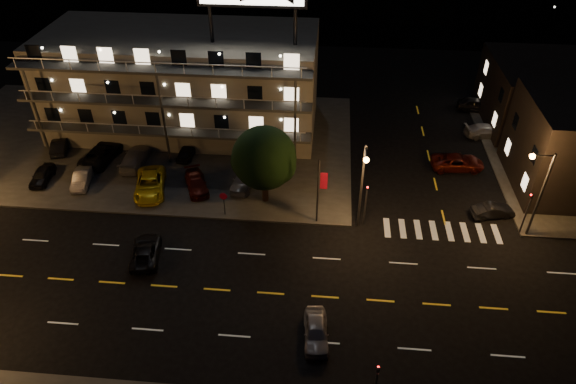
# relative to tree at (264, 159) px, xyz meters

# --- Properties ---
(ground) EXTENTS (140.00, 140.00, 0.00)m
(ground) POSITION_rel_tree_xyz_m (-0.21, -10.97, -4.49)
(ground) COLOR black
(ground) RESTS_ON ground
(curb_nw) EXTENTS (44.00, 24.00, 0.15)m
(curb_nw) POSITION_rel_tree_xyz_m (-14.21, 9.03, -4.41)
(curb_nw) COLOR #343532
(curb_nw) RESTS_ON ground
(curb_ne) EXTENTS (16.00, 24.00, 0.15)m
(curb_ne) POSITION_rel_tree_xyz_m (29.79, 9.03, -4.41)
(curb_ne) COLOR #343532
(curb_ne) RESTS_ON ground
(motel) EXTENTS (28.00, 13.80, 18.10)m
(motel) POSITION_rel_tree_xyz_m (-10.15, 12.92, 0.86)
(motel) COLOR gray
(motel) RESTS_ON ground
(side_bldg_back) EXTENTS (14.06, 12.00, 7.00)m
(side_bldg_back) POSITION_rel_tree_xyz_m (29.78, 17.03, -0.99)
(side_bldg_back) COLOR black
(side_bldg_back) RESTS_ON ground
(streetlight_nc) EXTENTS (0.44, 1.92, 8.00)m
(streetlight_nc) POSITION_rel_tree_xyz_m (8.29, -3.03, 0.47)
(streetlight_nc) COLOR #2D2D30
(streetlight_nc) RESTS_ON ground
(streetlight_ne) EXTENTS (1.92, 0.44, 8.00)m
(streetlight_ne) POSITION_rel_tree_xyz_m (21.93, -2.67, 0.47)
(streetlight_ne) COLOR #2D2D30
(streetlight_ne) RESTS_ON ground
(signal_nw) EXTENTS (0.20, 0.27, 4.60)m
(signal_nw) POSITION_rel_tree_xyz_m (8.79, -2.47, -1.92)
(signal_nw) COLOR #2D2D30
(signal_nw) RESTS_ON ground
(signal_sw) EXTENTS (0.20, 0.27, 4.60)m
(signal_sw) POSITION_rel_tree_xyz_m (8.79, -19.46, -1.92)
(signal_sw) COLOR #2D2D30
(signal_sw) RESTS_ON ground
(signal_ne) EXTENTS (0.27, 0.20, 4.60)m
(signal_ne) POSITION_rel_tree_xyz_m (21.79, -2.47, -1.92)
(signal_ne) COLOR #2D2D30
(signal_ne) RESTS_ON ground
(banner_north) EXTENTS (0.83, 0.16, 6.40)m
(banner_north) POSITION_rel_tree_xyz_m (4.88, -2.57, -1.06)
(banner_north) COLOR #2D2D30
(banner_north) RESTS_ON ground
(stop_sign) EXTENTS (0.91, 0.11, 2.61)m
(stop_sign) POSITION_rel_tree_xyz_m (-3.21, -2.40, -2.78)
(stop_sign) COLOR #2D2D30
(stop_sign) RESTS_ON ground
(tree) EXTENTS (5.80, 5.58, 7.30)m
(tree) POSITION_rel_tree_xyz_m (0.00, 0.00, 0.00)
(tree) COLOR black
(tree) RESTS_ON curb_nw
(lot_car_0) EXTENTS (1.69, 3.74, 1.25)m
(lot_car_0) POSITION_rel_tree_xyz_m (-21.36, 1.08, -3.71)
(lot_car_0) COLOR black
(lot_car_0) RESTS_ON curb_nw
(lot_car_1) EXTENTS (1.95, 4.07, 1.29)m
(lot_car_1) POSITION_rel_tree_xyz_m (-17.38, 0.94, -3.69)
(lot_car_1) COLOR gray
(lot_car_1) RESTS_ON curb_nw
(lot_car_2) EXTENTS (3.74, 5.99, 1.54)m
(lot_car_2) POSITION_rel_tree_xyz_m (-10.66, 0.38, -3.57)
(lot_car_2) COLOR yellow
(lot_car_2) RESTS_ON curb_nw
(lot_car_3) EXTENTS (3.35, 4.72, 1.27)m
(lot_car_3) POSITION_rel_tree_xyz_m (-6.52, 1.13, -3.70)
(lot_car_3) COLOR #51120B
(lot_car_3) RESTS_ON curb_nw
(lot_car_4) EXTENTS (2.42, 4.62, 1.50)m
(lot_car_4) POSITION_rel_tree_xyz_m (-2.21, 1.97, -3.59)
(lot_car_4) COLOR gray
(lot_car_4) RESTS_ON curb_nw
(lot_car_5) EXTENTS (2.41, 4.23, 1.32)m
(lot_car_5) POSITION_rel_tree_xyz_m (-22.03, 6.44, -3.68)
(lot_car_5) COLOR black
(lot_car_5) RESTS_ON curb_nw
(lot_car_6) EXTENTS (3.34, 5.75, 1.51)m
(lot_car_6) POSITION_rel_tree_xyz_m (-17.11, 5.07, -3.58)
(lot_car_6) COLOR black
(lot_car_6) RESTS_ON curb_nw
(lot_car_7) EXTENTS (2.24, 5.19, 1.49)m
(lot_car_7) POSITION_rel_tree_xyz_m (-13.52, 4.63, -3.59)
(lot_car_7) COLOR gray
(lot_car_7) RESTS_ON curb_nw
(lot_car_8) EXTENTS (1.76, 3.70, 1.22)m
(lot_car_8) POSITION_rel_tree_xyz_m (-8.74, 6.44, -3.73)
(lot_car_8) COLOR black
(lot_car_8) RESTS_ON curb_nw
(lot_car_9) EXTENTS (1.90, 4.06, 1.29)m
(lot_car_9) POSITION_rel_tree_xyz_m (-0.94, 6.53, -3.69)
(lot_car_9) COLOR #51120B
(lot_car_9) RESTS_ON curb_nw
(side_car_0) EXTENTS (3.90, 2.10, 1.22)m
(side_car_0) POSITION_rel_tree_xyz_m (19.95, -0.41, -3.88)
(side_car_0) COLOR black
(side_car_0) RESTS_ON ground
(side_car_1) EXTENTS (5.30, 2.73, 1.43)m
(side_car_1) POSITION_rel_tree_xyz_m (18.20, 6.96, -3.77)
(side_car_1) COLOR #51120B
(side_car_1) RESTS_ON ground
(side_car_2) EXTENTS (4.93, 2.65, 1.36)m
(side_car_2) POSITION_rel_tree_xyz_m (22.41, 13.57, -3.81)
(side_car_2) COLOR gray
(side_car_2) RESTS_ON ground
(side_car_3) EXTENTS (4.77, 2.61, 1.54)m
(side_car_3) POSITION_rel_tree_xyz_m (22.60, 19.49, -3.72)
(side_car_3) COLOR black
(side_car_3) RESTS_ON ground
(road_car_east) EXTENTS (1.91, 4.08, 1.35)m
(road_car_east) POSITION_rel_tree_xyz_m (5.27, -14.59, -3.81)
(road_car_east) COLOR gray
(road_car_east) RESTS_ON ground
(road_car_west) EXTENTS (2.84, 4.84, 1.26)m
(road_car_west) POSITION_rel_tree_xyz_m (-8.44, -8.07, -3.86)
(road_car_west) COLOR black
(road_car_west) RESTS_ON ground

